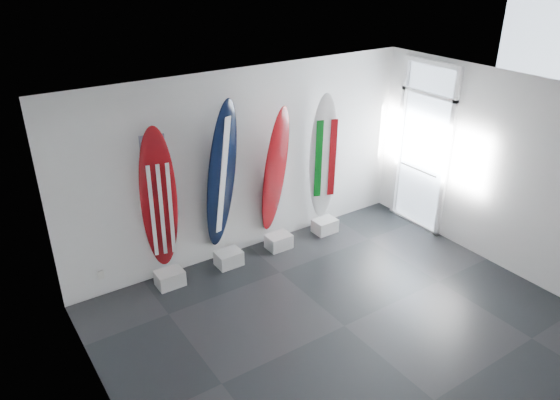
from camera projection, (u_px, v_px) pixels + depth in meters
floor at (344, 326)px, 7.05m from camera, size 6.00×6.00×0.00m
ceiling at (359, 106)px, 5.74m from camera, size 6.00×6.00×0.00m
wall_back at (246, 164)px, 8.26m from camera, size 6.00×0.00×6.00m
wall_front at (543, 344)px, 4.53m from camera, size 6.00×0.00×6.00m
wall_left at (104, 314)px, 4.89m from camera, size 0.00×5.00×5.00m
wall_right at (504, 174)px, 7.90m from camera, size 0.00×5.00×5.00m
display_block_usa at (170, 278)px, 7.85m from camera, size 0.40×0.30×0.24m
surfboard_usa at (159, 200)px, 7.38m from camera, size 0.57×0.42×2.26m
display_block_navy at (229, 258)px, 8.35m from camera, size 0.40×0.30×0.24m
surfboard_navy at (222, 177)px, 7.83m from camera, size 0.68×0.63×2.49m
display_block_swiss at (279, 241)px, 8.82m from camera, size 0.40×0.30×0.24m
surfboard_swiss at (275, 172)px, 8.37m from camera, size 0.60×0.55×2.22m
display_block_italy at (325, 226)px, 9.32m from camera, size 0.40×0.30×0.24m
surfboard_italy at (324, 158)px, 8.85m from camera, size 0.53×0.33×2.25m
wall_outlet at (101, 275)px, 7.52m from camera, size 0.09×0.02×0.13m
glass_door at (423, 149)px, 9.08m from camera, size 0.12×1.16×2.85m
balcony at (465, 181)px, 10.15m from camera, size 2.80×2.20×1.20m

